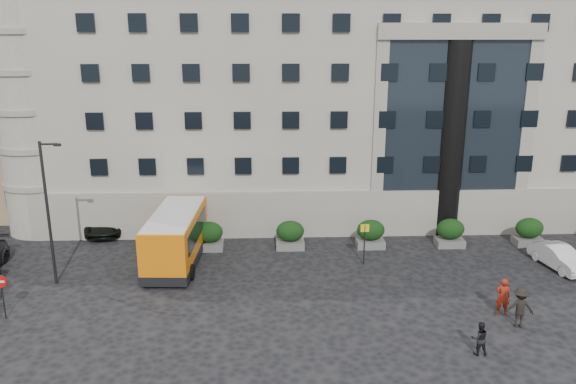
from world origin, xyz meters
The scene contains 19 objects.
ground centered at (0.00, 0.00, 0.00)m, with size 120.00×120.00×0.00m, color black.
civic_building centered at (6.00, 22.00, 9.00)m, with size 44.00×24.00×18.00m, color gray.
entrance_column centered at (12.00, 10.30, 6.50)m, with size 1.80×1.80×13.00m, color black.
apartment_far centered at (-27.00, 38.00, 11.00)m, with size 13.00×13.00×22.00m, color brown.
hedge_a centered at (-4.00, 7.80, 0.93)m, with size 1.80×1.26×1.84m.
hedge_b centered at (1.20, 7.80, 0.93)m, with size 1.80×1.26×1.84m.
hedge_c centered at (6.40, 7.80, 0.93)m, with size 1.80×1.26×1.84m.
hedge_d centered at (11.60, 7.80, 0.93)m, with size 1.80×1.26×1.84m.
hedge_e centered at (16.80, 7.80, 0.93)m, with size 1.80×1.26×1.84m.
street_lamp centered at (-11.94, 3.00, 4.37)m, with size 1.16×0.18×8.00m.
bus_stop_sign centered at (5.50, 5.00, 1.73)m, with size 0.50×0.08×2.52m.
no_entry_sign centered at (-13.00, -1.04, 1.65)m, with size 0.64×0.16×2.32m.
minibus centered at (-5.72, 5.67, 1.74)m, with size 3.15×7.69×3.16m.
red_truck centered at (-15.72, 13.11, 1.27)m, with size 2.27×4.66×2.48m.
parked_car_d centered at (-11.50, 11.59, 0.74)m, with size 2.45×5.32×1.48m, color black.
white_taxi centered at (16.92, 4.05, 0.67)m, with size 1.42×4.08×1.35m, color silver.
pedestrian_a centered at (11.27, -1.41, 0.94)m, with size 0.68×0.45×1.87m, color maroon.
pedestrian_b centered at (8.81, -4.95, 0.77)m, with size 0.74×0.58×1.53m, color black.
pedestrian_c centered at (11.58, -2.63, 0.98)m, with size 1.27×0.73×1.96m, color black.
Camera 1 is at (-0.21, -26.06, 13.35)m, focal length 35.00 mm.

